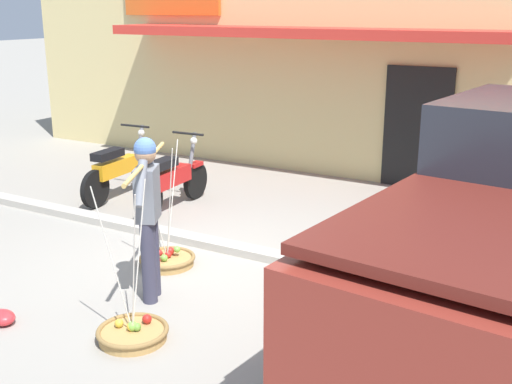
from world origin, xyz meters
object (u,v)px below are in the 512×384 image
at_px(fruit_vendor, 148,208).
at_px(fruit_basket_right_side, 167,259).
at_px(motorcycle_nearest_shop, 119,170).
at_px(fruit_basket_left_side, 133,332).
at_px(wooden_crate, 425,230).
at_px(plastic_litter_bag, 2,317).
at_px(motorcycle_second_in_row, 172,180).

distance_m(fruit_vendor, fruit_basket_right_side, 1.25).
bearing_deg(motorcycle_nearest_shop, fruit_basket_right_side, -38.06).
distance_m(fruit_basket_left_side, wooden_crate, 4.12).
relative_size(fruit_basket_right_side, plastic_litter_bag, 5.18).
relative_size(fruit_basket_left_side, fruit_basket_right_side, 1.00).
relative_size(fruit_vendor, fruit_basket_right_side, 1.17).
bearing_deg(wooden_crate, fruit_basket_right_side, -136.82).
relative_size(plastic_litter_bag, wooden_crate, 0.64).
xyz_separation_m(fruit_basket_left_side, plastic_litter_bag, (-1.27, -0.39, -0.00)).
distance_m(fruit_basket_right_side, motorcycle_second_in_row, 2.15).
distance_m(fruit_vendor, motorcycle_nearest_shop, 3.79).
distance_m(fruit_basket_right_side, wooden_crate, 3.29).
xyz_separation_m(motorcycle_second_in_row, wooden_crate, (3.62, 0.53, -0.29)).
bearing_deg(wooden_crate, motorcycle_second_in_row, -171.71).
xyz_separation_m(fruit_vendor, plastic_litter_bag, (-0.88, -1.16, -0.91)).
xyz_separation_m(motorcycle_nearest_shop, plastic_litter_bag, (1.84, -3.75, -0.38)).
bearing_deg(fruit_basket_right_side, motorcycle_second_in_row, 125.31).
distance_m(fruit_vendor, plastic_litter_bag, 1.72).
bearing_deg(fruit_basket_right_side, fruit_vendor, -62.84).
xyz_separation_m(fruit_basket_left_side, fruit_basket_right_side, (-0.79, 1.54, 0.00)).
distance_m(fruit_basket_right_side, plastic_litter_bag, 1.99).
bearing_deg(wooden_crate, motorcycle_nearest_shop, -174.77).
relative_size(fruit_basket_left_side, plastic_litter_bag, 5.18).
height_order(fruit_vendor, fruit_basket_left_side, fruit_vendor).
height_order(fruit_basket_left_side, fruit_basket_right_side, same).
relative_size(fruit_basket_left_side, motorcycle_nearest_shop, 0.80).
distance_m(motorcycle_second_in_row, plastic_litter_bag, 3.75).
bearing_deg(motorcycle_nearest_shop, fruit_basket_left_side, -47.16).
relative_size(fruit_vendor, motorcycle_nearest_shop, 0.93).
xyz_separation_m(plastic_litter_bag, wooden_crate, (2.89, 4.18, 0.09)).
height_order(motorcycle_second_in_row, plastic_litter_bag, motorcycle_second_in_row).
bearing_deg(wooden_crate, fruit_vendor, -123.59).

